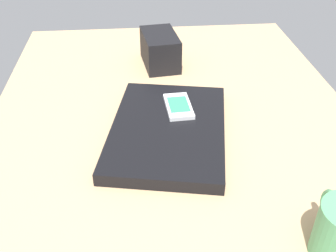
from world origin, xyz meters
TOP-DOWN VIEW (x-y plane):
  - desk_surface at (0.00, 0.00)cm, footprint 120.00×80.00cm
  - laptop_closed at (0.37, 1.85)cm, footprint 36.47×28.49cm
  - cell_phone_on_laptop at (6.08, -0.92)cm, footprint 10.11×5.83cm
  - desk_organizer at (32.62, 1.00)cm, footprint 15.21×10.19cm

SIDE VIEW (x-z plane):
  - desk_surface at x=0.00cm, z-range 0.00..3.00cm
  - laptop_closed at x=0.37cm, z-range 3.00..5.55cm
  - cell_phone_on_laptop at x=6.08cm, z-range 5.52..6.55cm
  - desk_organizer at x=32.62cm, z-range 3.00..11.62cm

